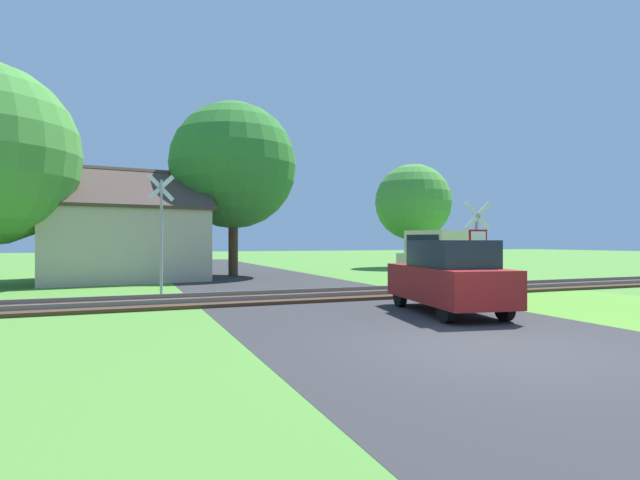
% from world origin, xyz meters
% --- Properties ---
extents(ground_plane, '(160.00, 160.00, 0.00)m').
position_xyz_m(ground_plane, '(0.00, 0.00, 0.00)').
color(ground_plane, '#4C8433').
extents(road_asphalt, '(7.44, 80.00, 0.01)m').
position_xyz_m(road_asphalt, '(0.00, 2.00, 0.00)').
color(road_asphalt, '#2D2D30').
rests_on(road_asphalt, ground).
extents(rail_track, '(60.00, 2.60, 0.22)m').
position_xyz_m(rail_track, '(0.00, 7.87, 0.06)').
color(rail_track, '#422D1E').
rests_on(rail_track, ground).
extents(stop_sign_near, '(0.87, 0.18, 2.95)m').
position_xyz_m(stop_sign_near, '(4.22, 5.50, 1.68)').
color(stop_sign_near, '#9E9EA5').
rests_on(stop_sign_near, ground).
extents(crossing_sign_far, '(0.87, 0.20, 3.95)m').
position_xyz_m(crossing_sign_far, '(-4.47, 10.36, 2.26)').
color(crossing_sign_far, '#9E9EA5').
rests_on(crossing_sign_far, ground).
extents(house, '(7.80, 7.29, 5.13)m').
position_xyz_m(house, '(-5.72, 17.91, 1.79)').
color(house, '#C6B293').
rests_on(house, ground).
extents(tree_center, '(6.33, 6.33, 8.74)m').
position_xyz_m(tree_center, '(-0.47, 18.32, 5.56)').
color(tree_center, '#513823').
rests_on(tree_center, ground).
extents(tree_far, '(5.09, 5.09, 6.93)m').
position_xyz_m(tree_far, '(12.46, 22.17, 4.38)').
color(tree_far, '#513823').
rests_on(tree_far, ground).
extents(mail_truck, '(5.22, 3.79, 2.24)m').
position_xyz_m(mail_truck, '(8.24, 12.76, 1.24)').
color(mail_truck, beige).
rests_on(mail_truck, ground).
extents(parked_car, '(2.29, 4.22, 1.78)m').
position_xyz_m(parked_car, '(1.75, 3.52, 0.89)').
color(parked_car, maroon).
rests_on(parked_car, ground).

